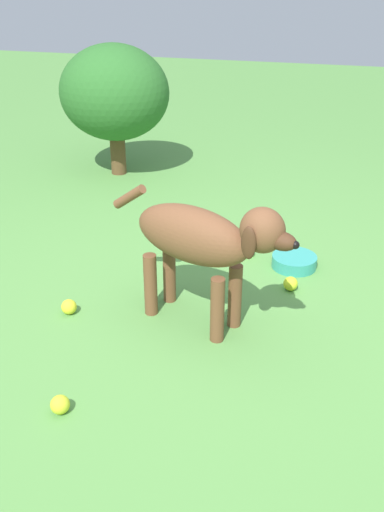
{
  "coord_description": "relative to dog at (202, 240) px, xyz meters",
  "views": [
    {
      "loc": [
        -0.46,
        1.9,
        1.35
      ],
      "look_at": [
        0.09,
        -0.07,
        0.3
      ],
      "focal_mm": 40.31,
      "sensor_mm": 36.0,
      "label": 1
    }
  ],
  "objects": [
    {
      "name": "shrub_near",
      "position": [
        1.06,
        -1.68,
        0.18
      ],
      "size": [
        0.74,
        0.67,
        0.88
      ],
      "color": "brown",
      "rests_on": "ground"
    },
    {
      "name": "tennis_ball_0",
      "position": [
        -0.32,
        -0.37,
        -0.35
      ],
      "size": [
        0.07,
        0.07,
        0.07
      ],
      "primitive_type": "sphere",
      "color": "#C8DD29",
      "rests_on": "ground"
    },
    {
      "name": "dog",
      "position": [
        0.0,
        0.0,
        0.0
      ],
      "size": [
        0.82,
        0.39,
        0.58
      ],
      "rotation": [
        0.0,
        0.0,
        2.79
      ],
      "color": "brown",
      "rests_on": "ground"
    },
    {
      "name": "water_bowl",
      "position": [
        -0.31,
        -0.6,
        -0.35
      ],
      "size": [
        0.22,
        0.22,
        0.06
      ],
      "primitive_type": "cylinder",
      "color": "teal",
      "rests_on": "ground"
    },
    {
      "name": "tennis_ball_4",
      "position": [
        0.32,
        0.65,
        -0.35
      ],
      "size": [
        0.07,
        0.07,
        0.07
      ],
      "primitive_type": "sphere",
      "color": "#C6D42B",
      "rests_on": "ground"
    },
    {
      "name": "tennis_ball_1",
      "position": [
        0.57,
        0.09,
        -0.35
      ],
      "size": [
        0.07,
        0.07,
        0.07
      ],
      "primitive_type": "sphere",
      "color": "yellow",
      "rests_on": "ground"
    },
    {
      "name": "tennis_ball_3",
      "position": [
        -0.07,
        -0.65,
        -0.35
      ],
      "size": [
        0.07,
        0.07,
        0.07
      ],
      "primitive_type": "sphere",
      "color": "#C9D42B",
      "rests_on": "ground"
    },
    {
      "name": "ground",
      "position": [
        -0.05,
        0.05,
        -0.38
      ],
      "size": [
        14.0,
        14.0,
        0.0
      ],
      "primitive_type": "plane",
      "color": "#548C42"
    }
  ]
}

